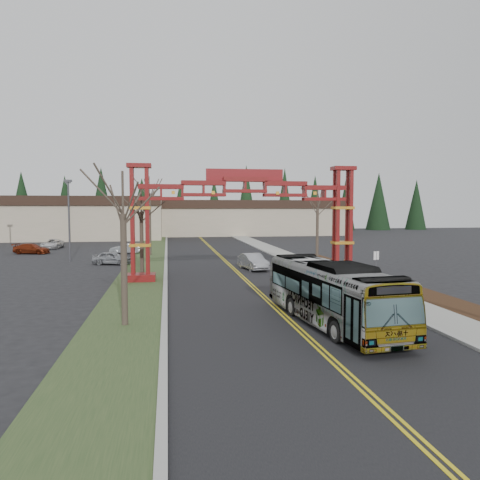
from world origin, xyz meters
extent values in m
plane|color=black|center=(0.00, 0.00, 0.00)|extent=(200.00, 200.00, 0.00)
cube|color=black|center=(0.00, 25.00, 0.01)|extent=(12.00, 110.00, 0.02)
cube|color=gold|center=(-0.12, 25.00, 0.03)|extent=(0.12, 100.00, 0.01)
cube|color=gold|center=(0.12, 25.00, 0.03)|extent=(0.12, 100.00, 0.01)
cube|color=#A3A39E|center=(6.15, 25.00, 0.07)|extent=(0.30, 110.00, 0.15)
cube|color=gray|center=(7.60, 25.00, 0.08)|extent=(2.60, 110.00, 0.14)
cube|color=#311E10|center=(10.20, 10.00, 0.06)|extent=(2.60, 50.00, 0.12)
cube|color=#2F4522|center=(-8.00, 25.00, 0.04)|extent=(4.00, 110.00, 0.08)
cube|color=#A3A39E|center=(-6.15, 25.00, 0.07)|extent=(0.30, 110.00, 0.15)
cube|color=#620C11|center=(-8.00, 18.00, 0.30)|extent=(2.20, 1.60, 0.60)
cube|color=#620C11|center=(-8.55, 17.65, 4.60)|extent=(0.28, 0.28, 8.00)
cube|color=#620C11|center=(-7.45, 17.65, 4.60)|extent=(0.28, 0.28, 8.00)
cube|color=#620C11|center=(-8.55, 18.35, 4.60)|extent=(0.28, 0.28, 8.00)
cube|color=#620C11|center=(-7.45, 18.35, 4.60)|extent=(0.28, 0.28, 8.00)
cube|color=orange|center=(-8.00, 18.00, 2.80)|extent=(1.60, 1.10, 0.22)
cube|color=orange|center=(-8.00, 18.00, 5.60)|extent=(1.60, 1.10, 0.22)
cube|color=#620C11|center=(-8.00, 18.00, 8.75)|extent=(1.80, 1.20, 0.30)
cube|color=#620C11|center=(8.00, 18.00, 0.30)|extent=(2.20, 1.60, 0.60)
cube|color=#620C11|center=(7.45, 17.65, 4.60)|extent=(0.28, 0.28, 8.00)
cube|color=#620C11|center=(8.55, 17.65, 4.60)|extent=(0.28, 0.28, 8.00)
cube|color=#620C11|center=(7.45, 18.35, 4.60)|extent=(0.28, 0.28, 8.00)
cube|color=#620C11|center=(8.55, 18.35, 4.60)|extent=(0.28, 0.28, 8.00)
cube|color=orange|center=(8.00, 18.00, 2.80)|extent=(1.60, 1.10, 0.22)
cube|color=orange|center=(8.00, 18.00, 5.60)|extent=(1.60, 1.10, 0.22)
cube|color=#620C11|center=(8.00, 18.00, 8.75)|extent=(1.80, 1.20, 0.30)
cube|color=#620C11|center=(0.00, 18.00, 7.50)|extent=(16.00, 0.90, 1.00)
cube|color=#620C11|center=(0.00, 18.00, 6.60)|extent=(16.00, 0.90, 0.60)
cube|color=maroon|center=(0.00, 18.00, 8.15)|extent=(6.00, 0.25, 0.90)
cube|color=tan|center=(-30.00, 72.00, 3.75)|extent=(46.00, 22.00, 7.50)
cube|color=black|center=(-30.00, 60.90, 6.70)|extent=(46.00, 0.40, 1.60)
cube|color=tan|center=(10.00, 80.00, 3.50)|extent=(38.00, 20.00, 7.00)
cube|color=black|center=(10.00, 69.90, 6.20)|extent=(38.00, 0.40, 1.60)
cone|color=black|center=(-38.00, 92.00, 6.50)|extent=(5.60, 5.60, 13.00)
cylinder|color=#382D26|center=(-38.00, 92.00, 0.80)|extent=(0.80, 0.80, 1.60)
cone|color=black|center=(-29.50, 92.00, 6.50)|extent=(5.60, 5.60, 13.00)
cylinder|color=#382D26|center=(-29.50, 92.00, 0.80)|extent=(0.80, 0.80, 1.60)
cone|color=black|center=(-21.00, 92.00, 6.50)|extent=(5.60, 5.60, 13.00)
cylinder|color=#382D26|center=(-21.00, 92.00, 0.80)|extent=(0.80, 0.80, 1.60)
cone|color=black|center=(-12.50, 92.00, 6.50)|extent=(5.60, 5.60, 13.00)
cylinder|color=#382D26|center=(-12.50, 92.00, 0.80)|extent=(0.80, 0.80, 1.60)
cone|color=black|center=(-4.00, 92.00, 6.50)|extent=(5.60, 5.60, 13.00)
cylinder|color=#382D26|center=(-4.00, 92.00, 0.80)|extent=(0.80, 0.80, 1.60)
cone|color=black|center=(4.50, 92.00, 6.50)|extent=(5.60, 5.60, 13.00)
cylinder|color=#382D26|center=(4.50, 92.00, 0.80)|extent=(0.80, 0.80, 1.60)
cone|color=black|center=(13.00, 92.00, 6.50)|extent=(5.60, 5.60, 13.00)
cylinder|color=#382D26|center=(13.00, 92.00, 0.80)|extent=(0.80, 0.80, 1.60)
cone|color=black|center=(21.50, 92.00, 6.50)|extent=(5.60, 5.60, 13.00)
cylinder|color=#382D26|center=(21.50, 92.00, 0.80)|extent=(0.80, 0.80, 1.60)
cone|color=black|center=(30.00, 92.00, 6.50)|extent=(5.60, 5.60, 13.00)
cylinder|color=#382D26|center=(30.00, 92.00, 0.80)|extent=(0.80, 0.80, 1.60)
cone|color=black|center=(38.50, 92.00, 6.50)|extent=(5.60, 5.60, 13.00)
cylinder|color=#382D26|center=(38.50, 92.00, 0.80)|extent=(0.80, 0.80, 1.60)
cone|color=black|center=(47.00, 92.00, 6.50)|extent=(5.60, 5.60, 13.00)
cylinder|color=#382D26|center=(47.00, 92.00, 0.80)|extent=(0.80, 0.80, 1.60)
cone|color=black|center=(55.50, 92.00, 6.50)|extent=(5.60, 5.60, 13.00)
cylinder|color=#382D26|center=(55.50, 92.00, 0.80)|extent=(0.80, 0.80, 1.60)
imported|color=#B6B9BF|center=(1.80, 3.38, 1.53)|extent=(3.72, 11.20, 3.06)
imported|color=#A5A8AD|center=(1.68, 23.39, 0.73)|extent=(2.34, 4.64, 1.46)
imported|color=#9C9EA3|center=(-11.36, 29.23, 0.66)|extent=(4.14, 2.57, 1.31)
imported|color=maroon|center=(-22.25, 41.62, 0.63)|extent=(4.63, 2.79, 1.25)
imported|color=#ACB1B4|center=(-11.00, 40.09, 0.61)|extent=(3.87, 1.98, 1.21)
imported|color=silver|center=(-21.51, 48.80, 0.64)|extent=(2.44, 4.76, 1.29)
cylinder|color=#382D26|center=(-8.00, 4.56, 2.68)|extent=(0.30, 0.30, 5.35)
cylinder|color=#382D26|center=(-8.00, 4.56, 6.30)|extent=(0.11, 0.11, 2.08)
cylinder|color=#382D26|center=(-8.00, 19.97, 2.64)|extent=(0.31, 0.31, 5.29)
cylinder|color=#382D26|center=(-8.00, 19.97, 6.25)|extent=(0.11, 0.11, 2.10)
cylinder|color=#382D26|center=(-8.00, 37.45, 3.48)|extent=(0.35, 0.35, 6.96)
cylinder|color=#382D26|center=(-8.00, 37.45, 8.04)|extent=(0.13, 0.13, 2.38)
cylinder|color=#382D26|center=(10.00, 30.45, 2.79)|extent=(0.31, 0.31, 5.58)
cylinder|color=#382D26|center=(10.00, 30.45, 6.54)|extent=(0.11, 0.11, 2.11)
cylinder|color=#3F3F44|center=(-16.03, 32.66, 4.14)|extent=(0.18, 0.18, 8.27)
cube|color=#3F3F44|center=(-16.03, 32.66, 8.37)|extent=(0.74, 0.37, 0.23)
cylinder|color=#3F3F44|center=(-21.41, 59.39, 4.71)|extent=(0.21, 0.21, 9.42)
cube|color=#3F3F44|center=(-21.41, 59.39, 9.52)|extent=(0.84, 0.42, 0.26)
cylinder|color=#3F3F44|center=(9.57, 15.08, 1.17)|extent=(0.06, 0.06, 2.34)
cube|color=white|center=(9.57, 15.08, 2.02)|extent=(0.50, 0.25, 0.64)
cylinder|color=orange|center=(9.83, 16.53, 0.50)|extent=(0.52, 0.52, 0.99)
cylinder|color=white|center=(9.83, 16.53, 0.65)|extent=(0.54, 0.54, 0.12)
cylinder|color=white|center=(9.83, 16.53, 0.35)|extent=(0.54, 0.54, 0.12)
cylinder|color=orange|center=(9.42, 18.50, 0.45)|extent=(0.46, 0.46, 0.89)
cylinder|color=white|center=(9.42, 18.50, 0.58)|extent=(0.48, 0.48, 0.11)
cylinder|color=white|center=(9.42, 18.50, 0.31)|extent=(0.48, 0.48, 0.11)
cylinder|color=orange|center=(9.77, 21.41, 0.49)|extent=(0.51, 0.51, 0.99)
cylinder|color=white|center=(9.77, 21.41, 0.64)|extent=(0.53, 0.53, 0.12)
cylinder|color=white|center=(9.77, 21.41, 0.34)|extent=(0.53, 0.53, 0.12)
camera|label=1|loc=(-5.95, -17.93, 5.67)|focal=35.00mm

